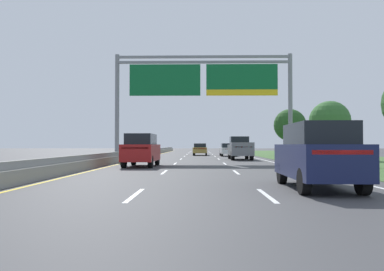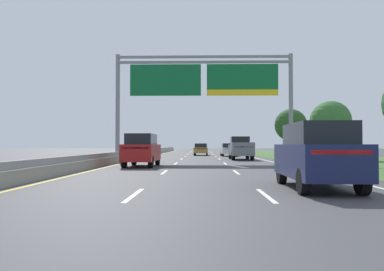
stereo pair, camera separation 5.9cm
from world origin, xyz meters
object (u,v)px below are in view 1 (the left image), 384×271
Objects in this scene: car_gold_centre_lane_sedan at (200,149)px; car_white_right_lane_sedan at (228,149)px; roadside_tree_far at (290,125)px; car_red_left_lane_suv at (141,150)px; car_navy_right_lane_suv at (317,155)px; roadside_tree_mid at (330,121)px; pickup_truck_grey at (240,148)px; overhead_sign_gantry at (203,85)px.

car_white_right_lane_sedan is at bearing -135.32° from car_gold_centre_lane_sedan.
roadside_tree_far is at bearing -97.16° from car_gold_centre_lane_sedan.
car_red_left_lane_suv is 0.79× the size of roadside_tree_far.
car_navy_right_lane_suv is 34.87m from car_white_right_lane_sedan.
car_white_right_lane_sedan is 14.26m from roadside_tree_mid.
pickup_truck_grey is at bearing 178.96° from roadside_tree_mid.
car_white_right_lane_sedan is (7.24, 22.51, -0.28)m from car_red_left_lane_suv.
roadside_tree_mid reaches higher than car_white_right_lane_sedan.
roadside_tree_mid reaches higher than car_red_left_lane_suv.
pickup_truck_grey is 1.14× the size of car_navy_right_lane_suv.
car_red_left_lane_suv is at bearing 161.57° from car_white_right_lane_sedan.
roadside_tree_far reaches higher than car_white_right_lane_sedan.
car_red_left_lane_suv is (-7.61, -11.81, 0.02)m from pickup_truck_grey.
car_white_right_lane_sedan is 8.84m from roadside_tree_far.
pickup_truck_grey reaches higher than car_gold_centre_lane_sedan.
roadside_tree_far reaches higher than car_red_left_lane_suv.
roadside_tree_mid reaches higher than car_gold_centre_lane_sedan.
overhead_sign_gantry reaches higher than car_navy_right_lane_suv.
car_navy_right_lane_suv is at bearing -179.94° from pickup_truck_grey.
pickup_truck_grey is 0.97× the size of roadside_tree_mid.
roadside_tree_far is (11.22, 16.81, -2.59)m from overhead_sign_gantry.
overhead_sign_gantry is 3.18× the size of car_red_left_lane_suv.
car_red_left_lane_suv is at bearing -144.04° from roadside_tree_mid.
pickup_truck_grey is 1.14× the size of car_red_left_lane_suv.
pickup_truck_grey is 1.22× the size of car_white_right_lane_sedan.
car_navy_right_lane_suv is 1.07× the size of car_white_right_lane_sedan.
roadside_tree_mid is at bearing -86.60° from roadside_tree_far.
car_white_right_lane_sedan is 4.93m from car_gold_centre_lane_sedan.
car_red_left_lane_suv reaches higher than car_white_right_lane_sedan.
roadside_tree_far is (7.70, 12.61, 2.83)m from pickup_truck_grey.
overhead_sign_gantry is at bearing -178.19° from car_gold_centre_lane_sedan.
overhead_sign_gantry is 7.71m from pickup_truck_grey.
car_gold_centre_lane_sedan is (3.84, 26.08, -0.28)m from car_red_left_lane_suv.
car_white_right_lane_sedan and car_gold_centre_lane_sedan have the same top height.
roadside_tree_mid is (12.22, -14.42, 2.80)m from car_gold_centre_lane_sedan.
car_red_left_lane_suv is 23.65m from car_white_right_lane_sedan.
car_white_right_lane_sedan is at bearing -166.64° from roadside_tree_far.
roadside_tree_far is at bearing -31.22° from pickup_truck_grey.
roadside_tree_far is at bearing -10.88° from car_navy_right_lane_suv.
roadside_tree_mid is 12.79m from roadside_tree_far.
pickup_truck_grey is 15.04m from roadside_tree_far.
car_navy_right_lane_suv is at bearing -147.61° from car_red_left_lane_suv.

